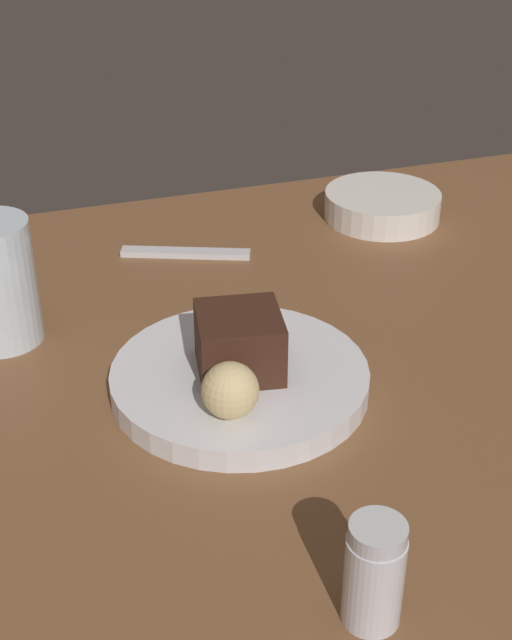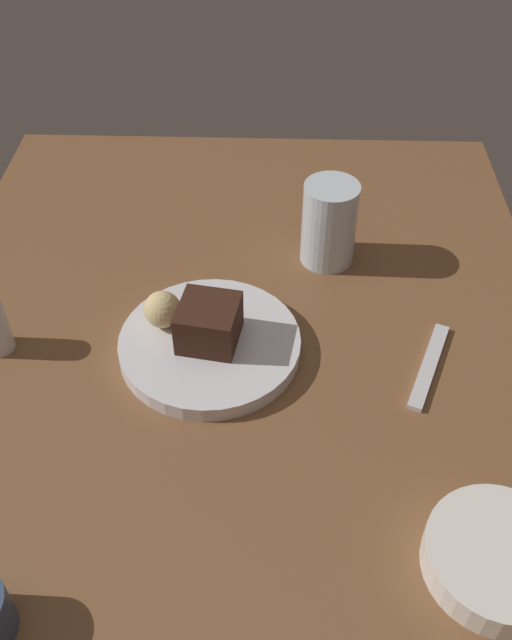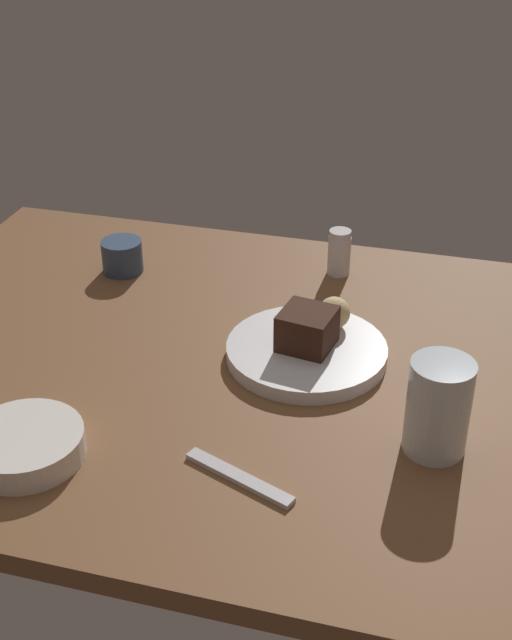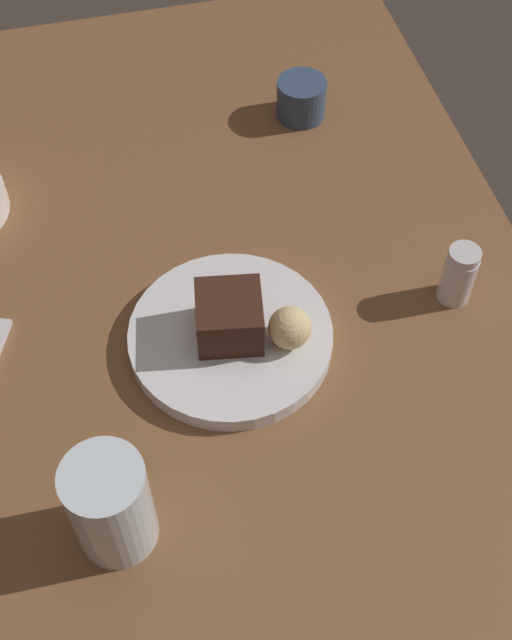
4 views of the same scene
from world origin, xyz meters
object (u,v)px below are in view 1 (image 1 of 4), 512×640
Objects in this scene: chocolate_cake_slice at (239,342)px; bread_roll at (230,390)px; side_bowl at (382,205)px; dessert_spoon at (186,253)px; dessert_plate at (240,379)px; salt_shaker at (374,573)px.

chocolate_cake_slice is 1.52× the size of bread_roll.
dessert_spoon is (26.24, 2.64, -1.37)cm from side_bowl.
dessert_plate is 2.91× the size of salt_shaker.
side_bowl reaches higher than dessert_spoon.
dessert_plate is 1.59× the size of side_bowl.
salt_shaker is at bearing 90.71° from dessert_plate.
side_bowl is 0.97× the size of dessert_spoon.
chocolate_cake_slice is 0.48× the size of dessert_spoon.
bread_roll reaches higher than side_bowl.
chocolate_cake_slice is at bearing -89.33° from salt_shaker.
salt_shaker is (-3.03, 21.00, -0.59)cm from bread_roll.
bread_roll is 0.33× the size of side_bowl.
dessert_plate is 3.85cm from chocolate_cake_slice.
bread_roll is 47.84cm from side_bowl.
dessert_plate is 1.54× the size of dessert_spoon.
dessert_spoon is at bearing -94.34° from dessert_plate.
dessert_spoon is at bearing -94.31° from chocolate_cake_slice.
dessert_plate is at bearing -113.87° from bread_roll.
bread_roll is at bearing 103.49° from dessert_spoon.
chocolate_cake_slice is 0.92× the size of salt_shaker.
salt_shaker reaches higher than side_bowl.
dessert_spoon is (-4.79, -33.67, -4.16)cm from bread_roll.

